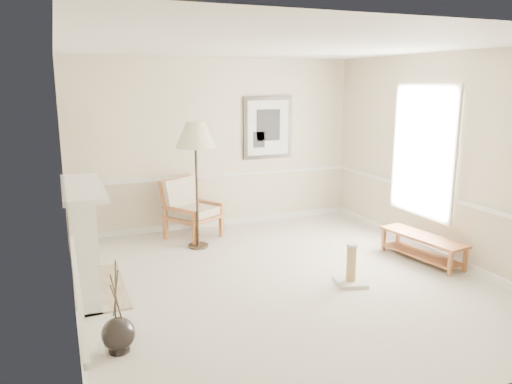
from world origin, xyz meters
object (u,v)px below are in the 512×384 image
Objects in this scene: floor_vase at (118,335)px; bench at (422,244)px; floor_lamp at (196,138)px; scratching_post at (351,272)px; armchair at (188,206)px.

floor_vase is 4.40m from bench.
bench is (2.79, -1.77, -1.43)m from floor_lamp.
floor_vase is at bearing -168.68° from scratching_post.
scratching_post is (1.40, -2.70, -0.35)m from armchair.
armchair is at bearing 117.37° from scratching_post.
scratching_post is (1.40, -2.12, -1.51)m from floor_lamp.
armchair is 0.54× the size of floor_lamp.
floor_lamp is at bearing 60.84° from floor_vase.
floor_lamp reaches higher than armchair.
floor_lamp is at bearing -122.35° from armchair.
floor_lamp is 3.65× the size of scratching_post.
bench is (4.30, 0.93, 0.08)m from floor_vase.
scratching_post is at bearing -165.95° from bench.
floor_lamp reaches higher than floor_vase.
bench is (2.79, -2.35, -0.27)m from armchair.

